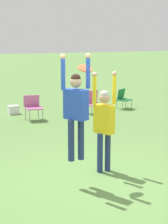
{
  "coord_description": "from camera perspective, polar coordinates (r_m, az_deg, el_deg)",
  "views": [
    {
      "loc": [
        -3.26,
        -6.16,
        2.76
      ],
      "look_at": [
        0.02,
        0.46,
        1.3
      ],
      "focal_mm": 60.0,
      "sensor_mm": 36.0,
      "label": 1
    }
  ],
  "objects": [
    {
      "name": "camping_chair_3",
      "position": [
        13.87,
        1.33,
        1.7
      ],
      "size": [
        0.56,
        0.61,
        0.86
      ],
      "rotation": [
        0.0,
        0.0,
        3.17
      ],
      "color": "gray",
      "rests_on": "ground_plane"
    },
    {
      "name": "person_jumping",
      "position": [
        6.85,
        -1.24,
        1.0
      ],
      "size": [
        0.6,
        0.49,
        1.99
      ],
      "rotation": [
        0.0,
        0.0,
        2.04
      ],
      "color": "navy",
      "rests_on": "ground_plane"
    },
    {
      "name": "ground_plane",
      "position": [
        7.5,
        1.46,
        -10.43
      ],
      "size": [
        120.0,
        120.0,
        0.0
      ],
      "primitive_type": "plane",
      "color": "#608C47"
    },
    {
      "name": "person_defending",
      "position": [
        7.69,
        3.09,
        -1.19
      ],
      "size": [
        0.56,
        0.46,
        2.1
      ],
      "rotation": [
        0.0,
        0.0,
        -1.1
      ],
      "color": "navy",
      "rests_on": "ground_plane"
    },
    {
      "name": "frisbee",
      "position": [
        7.13,
        0.18,
        6.67
      ],
      "size": [
        0.28,
        0.26,
        0.13
      ],
      "color": "#E04C23"
    },
    {
      "name": "cooler_box",
      "position": [
        14.08,
        -10.72,
        0.34
      ],
      "size": [
        0.38,
        0.34,
        0.31
      ],
      "color": "white",
      "rests_on": "ground_plane"
    },
    {
      "name": "camping_chair_1",
      "position": [
        12.88,
        -7.79,
        1.0
      ],
      "size": [
        0.63,
        0.67,
        0.85
      ],
      "rotation": [
        0.0,
        0.0,
        2.95
      ],
      "color": "gray",
      "rests_on": "ground_plane"
    },
    {
      "name": "camping_chair_2",
      "position": [
        14.94,
        5.96,
        2.22
      ],
      "size": [
        0.68,
        0.74,
        0.77
      ],
      "rotation": [
        0.0,
        0.0,
        3.66
      ],
      "color": "gray",
      "rests_on": "ground_plane"
    }
  ]
}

